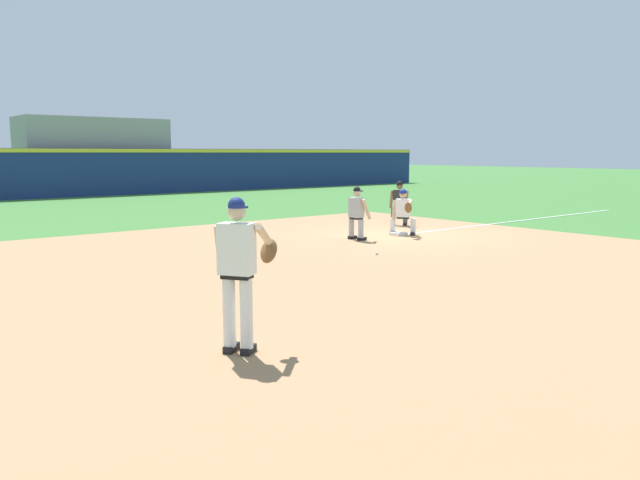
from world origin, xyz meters
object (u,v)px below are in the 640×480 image
pitcher (240,265)px  baserunner (357,211)px  first_baseman (403,210)px  umpire (399,201)px  first_base_bag (398,234)px  baseball (377,253)px

pitcher → baserunner: pitcher is taller
first_baseman → umpire: size_ratio=0.92×
first_base_bag → baserunner: 1.74m
first_base_bag → umpire: size_ratio=0.26×
first_base_bag → umpire: umpire is taller
baseball → first_baseman: bearing=33.9°
first_base_bag → pitcher: bearing=-146.0°
first_base_bag → baseball: 3.59m
pitcher → baserunner: size_ratio=1.27×
first_base_bag → pitcher: 11.16m
baseball → umpire: 6.18m
pitcher → umpire: bearing=35.7°
baseball → pitcher: pitcher is taller
pitcher → umpire: (11.07, 7.97, -0.27)m
first_base_bag → baseball: (-2.92, -2.10, -0.01)m
first_baseman → baserunner: baserunner is taller
pitcher → baserunner: 9.90m
pitcher → baseball: bearing=33.2°
pitcher → first_baseman: (9.37, 6.20, -0.33)m
pitcher → first_baseman: 11.24m
first_base_bag → baserunner: bearing=177.5°
baseball → umpire: (4.78, 3.84, 0.76)m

